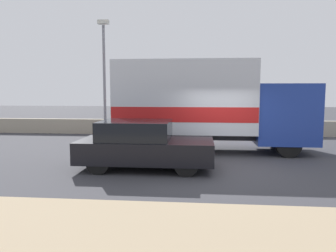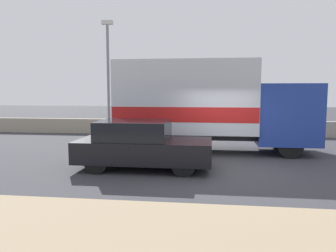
# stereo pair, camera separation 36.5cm
# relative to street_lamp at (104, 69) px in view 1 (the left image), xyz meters

# --- Properties ---
(ground_plane) EXTENTS (80.00, 80.00, 0.00)m
(ground_plane) POSITION_rel_street_lamp_xyz_m (5.67, -6.69, -3.53)
(ground_plane) COLOR #38383D
(stone_wall_backdrop) EXTENTS (60.00, 0.35, 0.82)m
(stone_wall_backdrop) POSITION_rel_street_lamp_xyz_m (5.67, 0.91, -3.12)
(stone_wall_backdrop) COLOR #A39984
(stone_wall_backdrop) RESTS_ON ground_plane
(street_lamp) EXTENTS (0.56, 0.28, 5.99)m
(street_lamp) POSITION_rel_street_lamp_xyz_m (0.00, 0.00, 0.00)
(street_lamp) COLOR slate
(street_lamp) RESTS_ON ground_plane
(box_truck) EXTENTS (7.57, 2.54, 3.53)m
(box_truck) POSITION_rel_street_lamp_xyz_m (5.15, -3.83, -1.66)
(box_truck) COLOR navy
(box_truck) RESTS_ON ground_plane
(car_hatchback) EXTENTS (4.08, 1.85, 1.48)m
(car_hatchback) POSITION_rel_street_lamp_xyz_m (3.24, -7.03, -2.79)
(car_hatchback) COLOR black
(car_hatchback) RESTS_ON ground_plane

